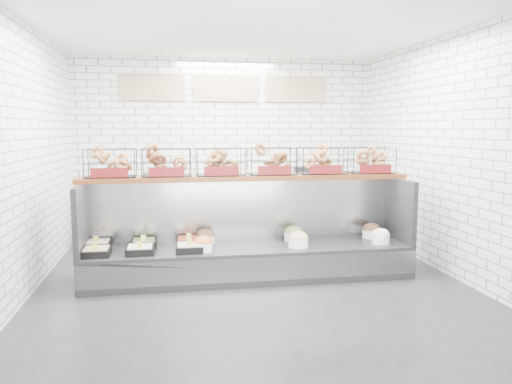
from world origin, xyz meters
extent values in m
plane|color=black|center=(0.00, 0.00, 0.00)|extent=(5.50, 5.50, 0.00)
cube|color=white|center=(0.00, 2.75, 1.50)|extent=(5.00, 0.02, 3.00)
cube|color=white|center=(-2.50, 0.00, 1.50)|extent=(0.02, 5.50, 3.00)
cube|color=white|center=(2.50, 0.00, 1.50)|extent=(0.02, 5.50, 3.00)
cube|color=white|center=(0.00, 0.00, 3.00)|extent=(5.00, 5.50, 0.02)
cube|color=#CEB98F|center=(-1.20, 2.72, 2.50)|extent=(1.05, 0.03, 0.42)
cube|color=#CEB98F|center=(0.00, 2.72, 2.50)|extent=(1.05, 0.03, 0.42)
cube|color=#CEB98F|center=(1.20, 2.72, 2.50)|extent=(1.05, 0.03, 0.42)
cube|color=black|center=(0.00, 0.30, 0.20)|extent=(4.00, 0.90, 0.40)
cube|color=#93969B|center=(0.00, -0.14, 0.22)|extent=(4.00, 0.03, 0.28)
cube|color=#93969B|center=(0.00, 0.71, 0.80)|extent=(4.00, 0.08, 0.80)
cube|color=black|center=(-1.97, 0.30, 0.80)|extent=(0.06, 0.90, 0.80)
cube|color=black|center=(1.97, 0.30, 0.80)|extent=(0.06, 0.90, 0.80)
cube|color=black|center=(-1.79, 0.10, 0.44)|extent=(0.31, 0.31, 0.08)
cube|color=tan|center=(-1.79, 0.10, 0.48)|extent=(0.26, 0.26, 0.04)
cube|color=#E6E150|center=(-1.79, -0.01, 0.53)|extent=(0.06, 0.01, 0.08)
cube|color=black|center=(-1.83, 0.48, 0.44)|extent=(0.31, 0.31, 0.08)
cube|color=silver|center=(-1.83, 0.48, 0.48)|extent=(0.26, 0.26, 0.04)
cube|color=#E6E150|center=(-1.83, 0.37, 0.53)|extent=(0.06, 0.01, 0.08)
cube|color=black|center=(-1.30, 0.11, 0.44)|extent=(0.32, 0.32, 0.08)
cube|color=silver|center=(-1.30, 0.11, 0.48)|extent=(0.27, 0.27, 0.04)
cube|color=#E6E150|center=(-1.30, 0.00, 0.53)|extent=(0.06, 0.01, 0.08)
cube|color=black|center=(-1.28, 0.46, 0.44)|extent=(0.30, 0.30, 0.08)
cube|color=olive|center=(-1.28, 0.46, 0.48)|extent=(0.26, 0.26, 0.04)
cube|color=#E6E150|center=(-1.28, 0.35, 0.53)|extent=(0.06, 0.01, 0.08)
cube|color=black|center=(-0.74, 0.11, 0.44)|extent=(0.31, 0.31, 0.08)
cube|color=silver|center=(-0.74, 0.11, 0.48)|extent=(0.27, 0.27, 0.04)
cube|color=#E6E150|center=(-0.74, 0.00, 0.53)|extent=(0.06, 0.01, 0.08)
cube|color=black|center=(-0.74, 0.47, 0.44)|extent=(0.30, 0.30, 0.08)
cube|color=#D7552D|center=(-0.74, 0.47, 0.48)|extent=(0.25, 0.25, 0.04)
cube|color=#E6E150|center=(-0.74, 0.37, 0.53)|extent=(0.06, 0.01, 0.08)
cylinder|color=white|center=(-0.58, 0.09, 0.46)|extent=(0.22, 0.22, 0.11)
ellipsoid|color=orange|center=(-0.58, 0.09, 0.52)|extent=(0.22, 0.22, 0.15)
cylinder|color=white|center=(-0.52, 0.48, 0.46)|extent=(0.23, 0.23, 0.11)
ellipsoid|color=brown|center=(-0.52, 0.48, 0.52)|extent=(0.23, 0.23, 0.16)
cylinder|color=white|center=(0.58, 0.12, 0.46)|extent=(0.24, 0.24, 0.11)
ellipsoid|color=tan|center=(0.58, 0.12, 0.52)|extent=(0.24, 0.24, 0.17)
cylinder|color=white|center=(0.61, 0.46, 0.46)|extent=(0.24, 0.24, 0.11)
ellipsoid|color=olive|center=(0.61, 0.46, 0.52)|extent=(0.24, 0.24, 0.17)
cylinder|color=white|center=(1.66, 0.13, 0.46)|extent=(0.23, 0.23, 0.11)
ellipsoid|color=silver|center=(1.66, 0.13, 0.52)|extent=(0.22, 0.22, 0.16)
cylinder|color=white|center=(1.68, 0.46, 0.46)|extent=(0.24, 0.24, 0.11)
ellipsoid|color=brown|center=(1.68, 0.46, 0.52)|extent=(0.24, 0.24, 0.17)
cube|color=#4C2410|center=(0.00, 0.52, 1.23)|extent=(4.10, 0.50, 0.06)
cube|color=black|center=(-1.64, 0.52, 1.43)|extent=(0.60, 0.38, 0.34)
cube|color=#5E1113|center=(-1.64, 0.32, 1.33)|extent=(0.42, 0.02, 0.11)
cube|color=black|center=(-0.99, 0.52, 1.43)|extent=(0.60, 0.38, 0.34)
cube|color=#5E1113|center=(-0.99, 0.32, 1.33)|extent=(0.42, 0.02, 0.11)
cube|color=black|center=(-0.33, 0.52, 1.43)|extent=(0.60, 0.38, 0.34)
cube|color=#5E1113|center=(-0.33, 0.32, 1.33)|extent=(0.42, 0.02, 0.11)
cube|color=black|center=(0.33, 0.52, 1.43)|extent=(0.60, 0.38, 0.34)
cube|color=#5E1113|center=(0.33, 0.32, 1.33)|extent=(0.42, 0.02, 0.11)
cube|color=black|center=(0.99, 0.52, 1.43)|extent=(0.60, 0.38, 0.34)
cube|color=#5E1113|center=(0.99, 0.32, 1.33)|extent=(0.42, 0.02, 0.11)
cube|color=black|center=(1.64, 0.52, 1.43)|extent=(0.60, 0.38, 0.34)
cube|color=#5E1113|center=(1.64, 0.32, 1.33)|extent=(0.42, 0.02, 0.11)
cube|color=#93969B|center=(0.00, 2.43, 0.45)|extent=(4.00, 0.60, 0.90)
cube|color=black|center=(-1.16, 2.38, 1.02)|extent=(0.40, 0.30, 0.24)
cube|color=silver|center=(-0.68, 2.39, 0.99)|extent=(0.35, 0.28, 0.18)
cylinder|color=#C43F31|center=(0.75, 2.48, 1.01)|extent=(0.09, 0.09, 0.22)
cube|color=black|center=(1.29, 2.47, 1.05)|extent=(0.30, 0.30, 0.30)
camera|label=1|loc=(-0.94, -5.67, 1.84)|focal=35.00mm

